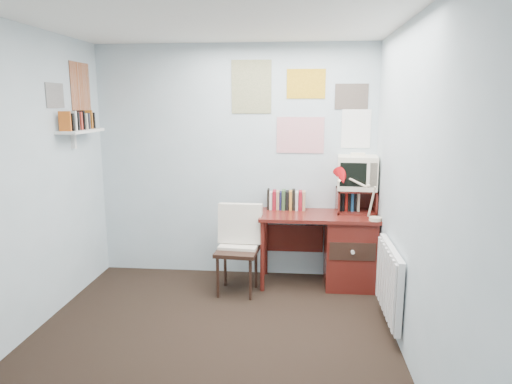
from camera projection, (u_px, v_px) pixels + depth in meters
ground at (205, 354)px, 3.48m from camera, size 3.50×3.50×0.00m
back_wall at (235, 162)px, 4.95m from camera, size 3.00×0.02×2.50m
left_wall at (2, 190)px, 3.37m from camera, size 0.02×3.50×2.50m
right_wall at (418, 198)px, 3.10m from camera, size 0.02×3.50×2.50m
ceiling at (197, 8)px, 3.00m from camera, size 3.00×3.50×0.02m
desk at (344, 248)px, 4.74m from camera, size 1.20×0.55×0.76m
desk_chair at (237, 252)px, 4.54m from camera, size 0.47×0.46×0.86m
desk_lamp at (376, 198)px, 4.39m from camera, size 0.38×0.35×0.44m
tv_riser at (356, 201)px, 4.75m from camera, size 0.40×0.30×0.25m
crt_tv at (357, 171)px, 4.71m from camera, size 0.42×0.39×0.37m
book_row at (295, 200)px, 4.87m from camera, size 0.60×0.14×0.22m
radiator at (390, 281)px, 3.80m from camera, size 0.09×0.80×0.60m
wall_shelf at (81, 131)px, 4.37m from camera, size 0.20×0.62×0.24m
posters_back at (301, 106)px, 4.76m from camera, size 1.20×0.01×0.90m
posters_left at (68, 91)px, 4.30m from camera, size 0.01×0.70×0.60m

